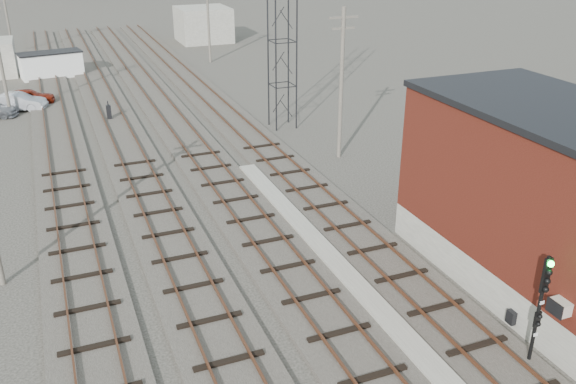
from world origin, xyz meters
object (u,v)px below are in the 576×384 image
site_trailer (51,64)px  car_silver (18,102)px  signal_mast (541,303)px  car_red (28,97)px  switch_stand (109,112)px

site_trailer → car_silver: size_ratio=1.42×
signal_mast → site_trailer: 50.46m
car_red → site_trailer: bearing=-9.2°
signal_mast → car_red: signal_mast is taller
signal_mast → site_trailer: size_ratio=0.69×
switch_stand → site_trailer: site_trailer is taller
site_trailer → car_red: (-2.19, -9.53, -0.51)m
car_silver → signal_mast: bearing=-138.4°
site_trailer → car_silver: (-2.93, -10.72, -0.50)m
switch_stand → car_red: 8.57m
car_red → car_silver: bearing=151.7°
car_silver → car_red: bearing=-12.8°
car_red → car_silver: size_ratio=0.96×
switch_stand → car_silver: (-6.14, 5.47, 0.02)m
signal_mast → car_red: bearing=110.7°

